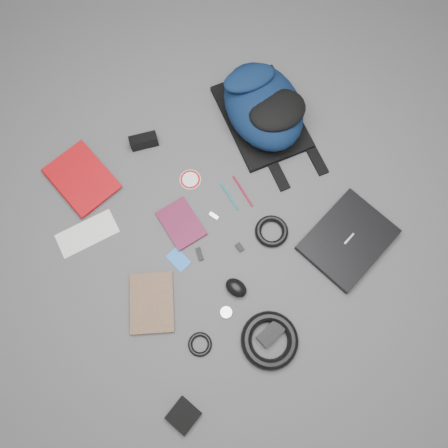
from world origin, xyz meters
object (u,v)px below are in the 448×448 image
comic_book (130,304)px  power_brick (273,331)px  mouse (236,288)px  backpack (263,106)px  laptop (348,240)px  textbook_red (61,195)px  pouch (183,416)px  compact_camera (144,141)px  dvd_case (181,224)px

comic_book → power_brick: power_brick is taller
power_brick → mouse: bearing=88.3°
backpack → laptop: (-0.01, -0.63, -0.08)m
textbook_red → mouse: (0.39, -0.68, 0.01)m
backpack → pouch: 1.21m
laptop → power_brick: laptop is taller
backpack → textbook_red: size_ratio=1.69×
mouse → power_brick: size_ratio=0.69×
comic_book → compact_camera: (0.37, 0.55, 0.02)m
textbook_red → mouse: size_ratio=3.16×
backpack → laptop: bearing=-82.2°
mouse → pouch: 0.48m
dvd_case → power_brick: size_ratio=1.46×
laptop → comic_book: (-0.84, 0.23, -0.01)m
textbook_red → pouch: textbook_red is taller
backpack → dvd_case: backpack is taller
laptop → textbook_red: 1.15m
laptop → comic_book: size_ratio=1.48×
backpack → mouse: 0.74m
laptop → power_brick: bearing=-177.6°
laptop → dvd_case: size_ratio=1.80×
laptop → dvd_case: 0.65m
textbook_red → dvd_case: (0.35, -0.36, -0.01)m
backpack → textbook_red: (-0.87, 0.13, -0.08)m
backpack → mouse: (-0.48, -0.56, -0.07)m
comic_book → dvd_case: bearing=56.0°
textbook_red → compact_camera: size_ratio=2.43×
comic_book → dvd_case: (0.32, 0.17, -0.00)m
textbook_red → pouch: (0.00, -0.96, -0.00)m
textbook_red → compact_camera: bearing=-6.4°
comic_book → power_brick: 0.54m
textbook_red → power_brick: 0.99m
backpack → power_brick: bearing=-111.6°
backpack → comic_book: bearing=-145.9°
laptop → textbook_red: (-0.86, 0.75, -0.00)m
compact_camera → pouch: compact_camera is taller
laptop → textbook_red: bearing=124.2°
pouch → compact_camera: bearing=68.4°
laptop → compact_camera: (-0.47, 0.78, 0.02)m
mouse → dvd_case: bearing=77.5°
laptop → power_brick: (-0.44, -0.13, -0.00)m
compact_camera → power_brick: compact_camera is taller
power_brick → pouch: 0.43m
backpack → mouse: size_ratio=5.34×
comic_book → textbook_red: bearing=120.9°
compact_camera → textbook_red: bearing=-159.8°
power_brick → comic_book: bearing=127.2°
backpack → power_brick: 0.89m
backpack → mouse: backpack is taller
laptop → backpack: bearing=74.3°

